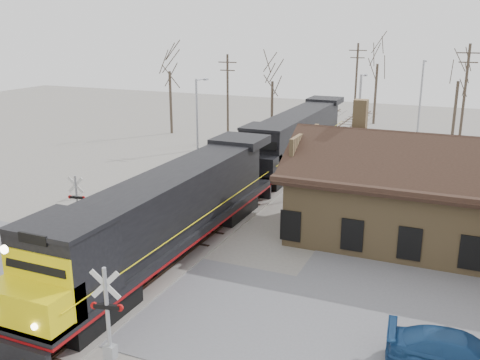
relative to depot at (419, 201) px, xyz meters
The scene contains 20 objects.
ground 17.14m from the depot, 134.97° to the right, with size 140.00×140.00×0.00m, color gray.
road 17.13m from the depot, 134.97° to the right, with size 60.00×9.00×0.03m, color slate.
track_main 12.58m from the depot, 165.97° to the left, with size 3.40×90.00×0.24m.
track_siding 16.92m from the depot, 169.70° to the left, with size 3.40×90.00×0.24m.
depot is the anchor object (origin of this frame).
locomotive_lead 14.75m from the depot, 144.38° to the right, with size 3.31×22.17×4.93m.
locomotive_trailing 18.33m from the depot, 130.86° to the left, with size 3.31×22.17×4.66m.
crossbuck_near 19.77m from the depot, 116.27° to the right, with size 1.20×0.37×4.25m.
crossbuck_far 20.07m from the depot, 157.87° to the right, with size 1.08×0.31×3.81m.
parked_car 12.91m from the depot, 77.86° to the right, with size 2.04×5.02×1.46m, color navy.
streetlight_a 19.17m from the depot, 159.94° to the left, with size 0.25×2.04×8.20m.
streetlight_b 11.15m from the depot, 120.72° to the left, with size 0.25×2.04×8.74m.
streetlight_c 22.08m from the depot, 95.97° to the left, with size 0.25×2.04×9.17m.
utility_pole_a 28.28m from the depot, 137.97° to the left, with size 2.00×0.24×9.46m.
utility_pole_b 31.98m from the depot, 108.51° to the left, with size 2.00×0.24×10.37m.
utility_pole_c 20.66m from the depot, 85.74° to the left, with size 2.00×0.24×10.74m.
tree_a 38.04m from the depot, 142.93° to the left, with size 4.80×4.80×11.76m.
tree_b 32.30m from the depot, 125.69° to the left, with size 4.14×4.14×10.15m.
tree_c 40.14m from the depot, 103.45° to the left, with size 5.07×5.07×12.43m.
tree_d 31.82m from the depot, 88.90° to the left, with size 4.33×4.33×10.60m.
Camera 1 is at (14.15, -19.18, 12.20)m, focal length 40.00 mm.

